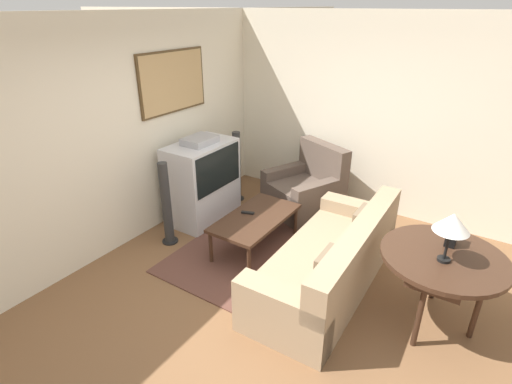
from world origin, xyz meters
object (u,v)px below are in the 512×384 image
tv (202,181)px  coffee_table (256,219)px  speaker_tower_right (237,168)px  console_table (443,262)px  mantel_clock (452,236)px  couch (330,263)px  speaker_tower_left (167,206)px  armchair (305,191)px  table_lamp (452,223)px

tv → coffee_table: tv is taller
coffee_table → speaker_tower_right: speaker_tower_right is taller
tv → console_table: (-0.41, -3.13, 0.13)m
tv → mantel_clock: tv is taller
couch → mantel_clock: size_ratio=12.66×
tv → speaker_tower_left: 0.74m
tv → mantel_clock: (-0.19, -3.13, 0.28)m
coffee_table → console_table: bearing=-94.0°
console_table → speaker_tower_right: speaker_tower_right is taller
console_table → mantel_clock: 0.26m
armchair → speaker_tower_left: bearing=-97.8°
armchair → coffee_table: 1.22m
armchair → table_lamp: bearing=-11.6°
couch → speaker_tower_left: bearing=-82.9°
table_lamp → armchair: bearing=54.4°
couch → table_lamp: (-0.06, -1.04, 0.83)m
couch → speaker_tower_left: 2.08m
console_table → table_lamp: 0.44m
tv → speaker_tower_left: (-0.74, -0.05, -0.05)m
speaker_tower_left → console_table: bearing=-83.9°
speaker_tower_left → table_lamp: bearing=-85.6°
coffee_table → console_table: 2.12m
coffee_table → mantel_clock: 2.14m
coffee_table → couch: bearing=-99.5°
couch → coffee_table: couch is taller
mantel_clock → speaker_tower_right: size_ratio=0.16×
armchair → table_lamp: (-1.46, -2.04, 0.81)m
tv → speaker_tower_right: (0.74, -0.05, -0.05)m
mantel_clock → speaker_tower_right: speaker_tower_right is taller
coffee_table → speaker_tower_left: speaker_tower_left is taller
armchair → table_lamp: size_ratio=2.54×
couch → mantel_clock: mantel_clock is taller
armchair → coffee_table: size_ratio=1.00×
tv → console_table: bearing=-97.4°
tv → coffee_table: (-0.26, -1.04, -0.16)m
tv → table_lamp: (-0.50, -3.13, 0.56)m
speaker_tower_right → coffee_table: bearing=-135.1°
couch → speaker_tower_right: 2.37m
tv → speaker_tower_right: bearing=-3.5°
tv → console_table: 3.16m
couch → console_table: size_ratio=2.02×
speaker_tower_left → speaker_tower_right: 1.47m
armchair → speaker_tower_right: 1.09m
speaker_tower_right → tv: bearing=176.5°
mantel_clock → speaker_tower_right: (0.93, 3.09, -0.33)m
tv → coffee_table: bearing=-104.0°
tv → speaker_tower_right: 0.74m
armchair → console_table: armchair is taller
console_table → armchair: bearing=56.1°
armchair → console_table: (-1.37, -2.03, 0.37)m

